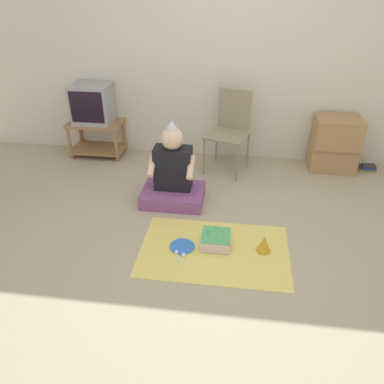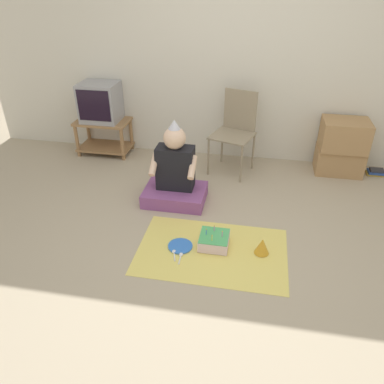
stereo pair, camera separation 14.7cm
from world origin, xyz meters
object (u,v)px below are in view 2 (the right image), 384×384
(tv, at_px, (100,102))
(book_pile, at_px, (376,172))
(cardboard_box_stack, at_px, (342,146))
(paper_plate, at_px, (180,246))
(birthday_cake, at_px, (214,240))
(person_seated, at_px, (175,176))
(party_hat_blue, at_px, (262,246))
(folding_chair, at_px, (236,127))

(tv, distance_m, book_pile, 3.42)
(cardboard_box_stack, relative_size, paper_plate, 2.99)
(birthday_cake, bearing_deg, book_pile, 44.19)
(person_seated, height_order, party_hat_blue, person_seated)
(tv, distance_m, birthday_cake, 2.43)
(tv, distance_m, folding_chair, 1.70)
(cardboard_box_stack, xyz_separation_m, party_hat_blue, (-0.85, -1.67, -0.25))
(book_pile, xyz_separation_m, person_seated, (-2.20, -0.97, 0.24))
(paper_plate, bearing_deg, party_hat_blue, 3.79)
(cardboard_box_stack, distance_m, birthday_cake, 2.09)
(birthday_cake, xyz_separation_m, paper_plate, (-0.29, -0.08, -0.05))
(party_hat_blue, xyz_separation_m, paper_plate, (-0.70, -0.05, -0.07))
(person_seated, distance_m, paper_plate, 0.84)
(birthday_cake, relative_size, party_hat_blue, 1.74)
(birthday_cake, distance_m, party_hat_blue, 0.42)
(birthday_cake, bearing_deg, cardboard_box_stack, 52.51)
(book_pile, relative_size, birthday_cake, 0.76)
(person_seated, distance_m, birthday_cake, 0.88)
(tv, bearing_deg, paper_plate, -51.86)
(paper_plate, bearing_deg, birthday_cake, 14.87)
(book_pile, bearing_deg, birthday_cake, -135.81)
(folding_chair, height_order, paper_plate, folding_chair)
(person_seated, bearing_deg, book_pile, 23.76)
(cardboard_box_stack, distance_m, person_seated, 2.00)
(book_pile, distance_m, birthday_cake, 2.38)
(tv, height_order, cardboard_box_stack, tv)
(folding_chair, bearing_deg, tv, 174.74)
(paper_plate, bearing_deg, book_pile, 41.04)
(tv, relative_size, cardboard_box_stack, 0.73)
(folding_chair, xyz_separation_m, book_pile, (1.67, 0.14, -0.50))
(tv, relative_size, book_pile, 2.42)
(book_pile, relative_size, party_hat_blue, 1.33)
(book_pile, height_order, birthday_cake, birthday_cake)
(cardboard_box_stack, bearing_deg, folding_chair, -173.93)
(folding_chair, distance_m, book_pile, 1.75)
(tv, height_order, birthday_cake, tv)
(tv, bearing_deg, folding_chair, -5.26)
(birthday_cake, bearing_deg, party_hat_blue, -4.06)
(party_hat_blue, bearing_deg, paper_plate, -176.21)
(tv, xyz_separation_m, folding_chair, (1.69, -0.16, -0.14))
(book_pile, distance_m, paper_plate, 2.64)
(folding_chair, relative_size, cardboard_box_stack, 1.45)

